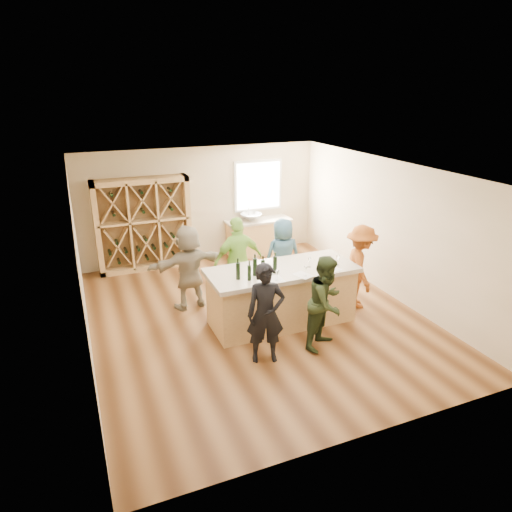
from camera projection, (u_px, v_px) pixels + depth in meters
name	position (u px, v px, depth m)	size (l,w,h in m)	color
floor	(255.00, 318.00, 8.82)	(6.00, 7.00, 0.10)	brown
ceiling	(255.00, 168.00, 7.79)	(6.00, 7.00, 0.10)	white
wall_back	(201.00, 204.00, 11.38)	(6.00, 0.10, 2.80)	beige
wall_front	(372.00, 343.00, 5.23)	(6.00, 0.10, 2.80)	beige
wall_left	(77.00, 272.00, 7.22)	(0.10, 7.00, 2.80)	beige
wall_right	(392.00, 229.00, 9.39)	(0.10, 7.00, 2.80)	beige
window_frame	(258.00, 186.00, 11.72)	(1.30, 0.06, 1.30)	white
window_pane	(259.00, 186.00, 11.69)	(1.18, 0.01, 1.18)	white
wine_rack	(144.00, 225.00, 10.71)	(2.20, 0.45, 2.20)	tan
back_counter_base	(258.00, 238.00, 11.91)	(1.60, 0.58, 0.86)	tan
back_counter_top	(258.00, 221.00, 11.75)	(1.70, 0.62, 0.06)	#C0B29D
sink	(251.00, 217.00, 11.64)	(0.54, 0.54, 0.19)	silver
faucet	(249.00, 213.00, 11.77)	(0.02, 0.02, 0.30)	silver
tasting_counter_base	(282.00, 297.00, 8.42)	(2.60, 1.00, 1.00)	tan
tasting_counter_top	(282.00, 270.00, 8.23)	(2.72, 1.12, 0.08)	#C0B29D
wine_bottle_a	(238.00, 271.00, 7.70)	(0.07, 0.07, 0.30)	black
wine_bottle_b	(249.00, 273.00, 7.66)	(0.07, 0.07, 0.27)	black
wine_bottle_c	(255.00, 267.00, 7.85)	(0.08, 0.08, 0.31)	black
wine_bottle_d	(263.00, 268.00, 7.84)	(0.07, 0.07, 0.29)	black
wine_bottle_e	(275.00, 265.00, 7.96)	(0.08, 0.08, 0.31)	black
wine_glass_a	(277.00, 276.00, 7.65)	(0.07, 0.07, 0.19)	white
wine_glass_b	(306.00, 271.00, 7.84)	(0.07, 0.07, 0.18)	white
wine_glass_c	(330.00, 268.00, 8.02)	(0.06, 0.06, 0.17)	white
wine_glass_d	(309.00, 263.00, 8.24)	(0.06, 0.06, 0.17)	white
wine_glass_e	(338.00, 261.00, 8.34)	(0.06, 0.06, 0.17)	white
tasting_menu_a	(276.00, 279.00, 7.75)	(0.24, 0.33, 0.00)	white
tasting_menu_b	(303.00, 275.00, 7.91)	(0.23, 0.32, 0.00)	white
tasting_menu_c	(333.00, 268.00, 8.20)	(0.22, 0.30, 0.00)	white
person_near_left	(266.00, 314.00, 7.12)	(0.60, 0.44, 1.65)	black
person_near_right	(326.00, 302.00, 7.53)	(0.79, 0.43, 1.62)	#263319
person_server	(360.00, 267.00, 8.94)	(1.08, 0.50, 1.67)	#994C19
person_far_mid	(238.00, 261.00, 9.09)	(1.05, 0.54, 1.79)	#8CC64C
person_far_right	(283.00, 256.00, 9.61)	(0.78, 0.51, 1.60)	#335972
person_far_left	(189.00, 267.00, 8.89)	(1.57, 0.56, 1.69)	gray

